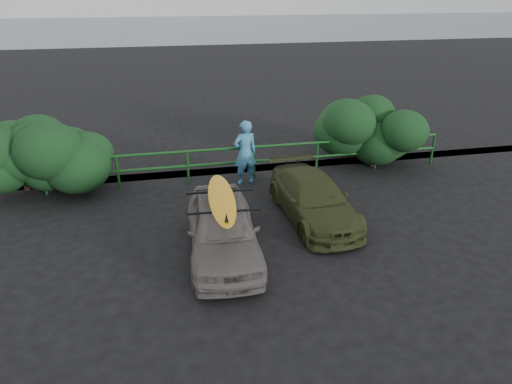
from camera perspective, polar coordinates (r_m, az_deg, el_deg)
ground at (r=9.55m, az=0.02°, el=-10.05°), size 80.00×80.00×0.00m
ocean at (r=67.94m, az=-11.22°, el=19.38°), size 200.00×200.00×0.00m
guardrail at (r=13.71m, az=-4.34°, el=3.45°), size 14.00×0.08×1.04m
shrub_left at (r=14.19m, az=-24.25°, el=3.94°), size 3.20×2.40×1.92m
shrub_right at (r=15.41m, az=14.21°, el=7.24°), size 3.20×2.40×2.11m
sedan at (r=9.87m, az=-4.20°, el=-4.59°), size 1.69×3.77×1.26m
olive_vehicle at (r=11.50m, az=7.20°, el=-0.83°), size 1.69×3.79×1.08m
man at (r=13.33m, az=-1.36°, el=4.94°), size 0.77×0.58×1.93m
roof_rack at (r=9.57m, az=-4.32°, el=-1.16°), size 1.53×1.11×0.05m
surfboard at (r=9.54m, az=-4.33°, el=-0.82°), size 0.69×2.67×0.08m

